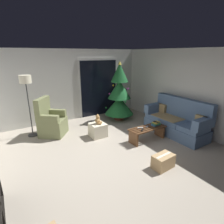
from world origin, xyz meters
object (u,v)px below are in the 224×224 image
object	(u,v)px
christmas_tree	(119,95)
floor_lamp	(26,85)
coffee_table	(147,132)
cell_phone	(156,122)
teddy_bear_honey	(98,120)
remote_graphite	(147,126)
book_stack	(156,124)
armchair	(51,122)
remote_white	(140,128)
cardboard_box_taped_mid_floor	(163,161)
ottoman	(98,130)
couch	(177,121)
remote_black	(142,130)

from	to	relation	value
christmas_tree	floor_lamp	bearing A→B (deg)	176.29
coffee_table	cell_phone	distance (m)	0.38
coffee_table	teddy_bear_honey	world-z (taller)	teddy_bear_honey
remote_graphite	teddy_bear_honey	bearing A→B (deg)	-146.47
coffee_table	book_stack	bearing A→B (deg)	-0.42
book_stack	teddy_bear_honey	world-z (taller)	teddy_bear_honey
remote_graphite	floor_lamp	distance (m)	3.56
remote_graphite	christmas_tree	distance (m)	1.91
book_stack	armchair	bearing A→B (deg)	144.04
book_stack	floor_lamp	world-z (taller)	floor_lamp
remote_white	teddy_bear_honey	distance (m)	1.23
remote_white	cardboard_box_taped_mid_floor	size ratio (longest dim) A/B	0.32
ottoman	couch	bearing A→B (deg)	-27.24
coffee_table	remote_black	world-z (taller)	remote_black
remote_black	cardboard_box_taped_mid_floor	size ratio (longest dim) A/B	0.32
remote_white	cardboard_box_taped_mid_floor	xyz separation A→B (m)	(-0.41, -1.24, -0.24)
remote_white	armchair	distance (m)	2.63
couch	christmas_tree	xyz separation A→B (m)	(-0.75, 1.98, 0.53)
remote_graphite	coffee_table	bearing A→B (deg)	-56.95
remote_white	cardboard_box_taped_mid_floor	bearing A→B (deg)	-176.95
book_stack	christmas_tree	size ratio (longest dim) A/B	0.12
couch	ottoman	xyz separation A→B (m)	(-2.11, 1.09, -0.20)
coffee_table	cell_phone	size ratio (longest dim) A/B	7.64
ottoman	book_stack	bearing A→B (deg)	-35.20
remote_black	book_stack	size ratio (longest dim) A/B	0.62
ottoman	remote_white	bearing A→B (deg)	-46.23
couch	teddy_bear_honey	xyz separation A→B (m)	(-2.10, 1.08, 0.11)
coffee_table	floor_lamp	size ratio (longest dim) A/B	0.62
couch	cardboard_box_taped_mid_floor	world-z (taller)	couch
coffee_table	remote_black	bearing A→B (deg)	-164.86
cell_phone	christmas_tree	distance (m)	1.91
coffee_table	teddy_bear_honey	size ratio (longest dim) A/B	3.86
armchair	cardboard_box_taped_mid_floor	bearing A→B (deg)	-62.19
christmas_tree	armchair	xyz separation A→B (m)	(-2.48, -0.05, -0.53)
remote_white	floor_lamp	size ratio (longest dim) A/B	0.09
book_stack	remote_graphite	bearing A→B (deg)	170.96
cell_phone	cardboard_box_taped_mid_floor	size ratio (longest dim) A/B	0.30
remote_white	remote_graphite	distance (m)	0.24
cell_phone	floor_lamp	distance (m)	3.76
couch	remote_graphite	world-z (taller)	couch
coffee_table	cardboard_box_taped_mid_floor	world-z (taller)	coffee_table
armchair	ottoman	size ratio (longest dim) A/B	2.57
book_stack	cardboard_box_taped_mid_floor	xyz separation A→B (m)	(-0.92, -1.17, -0.28)
teddy_bear_honey	cardboard_box_taped_mid_floor	world-z (taller)	teddy_bear_honey
couch	ottoman	bearing A→B (deg)	152.76
book_stack	christmas_tree	xyz separation A→B (m)	(-0.01, 1.86, 0.49)
teddy_bear_honey	remote_graphite	bearing A→B (deg)	-40.16
remote_graphite	cardboard_box_taped_mid_floor	world-z (taller)	remote_graphite
armchair	teddy_bear_honey	world-z (taller)	armchair
couch	cardboard_box_taped_mid_floor	xyz separation A→B (m)	(-1.66, -1.05, -0.25)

